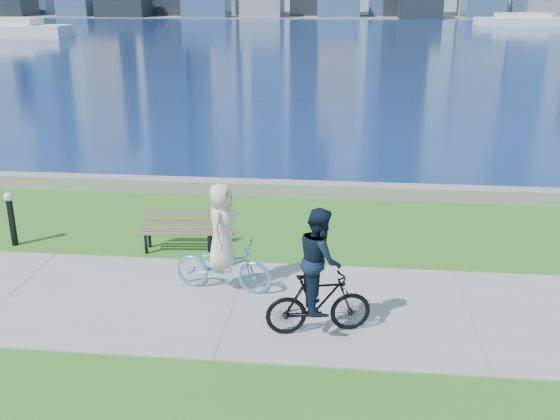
# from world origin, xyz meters

# --- Properties ---
(ground) EXTENTS (320.00, 320.00, 0.00)m
(ground) POSITION_xyz_m (0.00, 0.00, 0.00)
(ground) COLOR #29651A
(ground) RESTS_ON ground
(concrete_path) EXTENTS (80.00, 3.50, 0.02)m
(concrete_path) POSITION_xyz_m (0.00, 0.00, 0.01)
(concrete_path) COLOR gray
(concrete_path) RESTS_ON ground
(seawall) EXTENTS (90.00, 0.50, 0.35)m
(seawall) POSITION_xyz_m (0.00, 6.20, 0.17)
(seawall) COLOR slate
(seawall) RESTS_ON ground
(bay_water) EXTENTS (320.00, 131.00, 0.01)m
(bay_water) POSITION_xyz_m (0.00, 72.00, 0.00)
(bay_water) COLOR navy
(bay_water) RESTS_ON ground
(far_shore) EXTENTS (320.00, 30.00, 0.12)m
(far_shore) POSITION_xyz_m (0.00, 130.00, 0.06)
(far_shore) COLOR slate
(far_shore) RESTS_ON ground
(ferry_near) EXTENTS (16.03, 4.58, 2.18)m
(ferry_near) POSITION_xyz_m (-38.43, 62.01, 0.90)
(ferry_near) COLOR white
(ferry_near) RESTS_ON ground
(ferry_far) EXTENTS (14.06, 4.02, 1.91)m
(ferry_far) POSITION_xyz_m (28.55, 94.15, 0.79)
(ferry_far) COLOR white
(ferry_far) RESTS_ON ground
(park_bench) EXTENTS (1.52, 0.64, 0.77)m
(park_bench) POSITION_xyz_m (-1.54, 2.32, 0.47)
(park_bench) COLOR black
(park_bench) RESTS_ON ground
(bollard_lamp) EXTENTS (0.19, 0.19, 1.17)m
(bollard_lamp) POSITION_xyz_m (-5.09, 2.16, 0.67)
(bollard_lamp) COLOR black
(bollard_lamp) RESTS_ON ground
(cyclist_woman) EXTENTS (0.87, 1.86, 1.99)m
(cyclist_woman) POSITION_xyz_m (-0.27, 0.53, 0.76)
(cyclist_woman) COLOR #56ACD2
(cyclist_woman) RESTS_ON ground
(cyclist_man) EXTENTS (0.85, 1.73, 2.07)m
(cyclist_man) POSITION_xyz_m (1.50, -0.79, 0.89)
(cyclist_man) COLOR black
(cyclist_man) RESTS_ON ground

